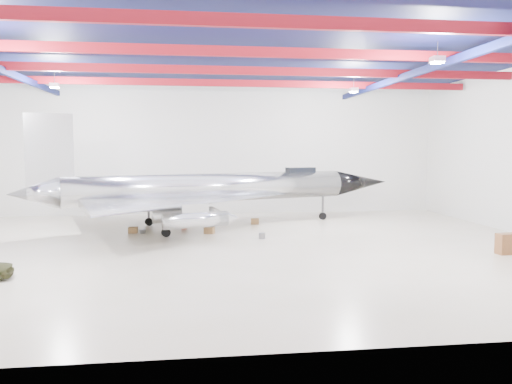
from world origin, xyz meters
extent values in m
plane|color=beige|center=(0.00, 0.00, 0.00)|extent=(40.00, 40.00, 0.00)
plane|color=silver|center=(0.00, 15.00, 5.50)|extent=(40.00, 0.00, 40.00)
plane|color=#0A0F38|center=(0.00, 0.00, 11.00)|extent=(40.00, 40.00, 0.00)
cube|color=maroon|center=(0.00, -9.00, 10.40)|extent=(39.50, 0.25, 0.50)
cube|color=maroon|center=(0.00, -3.00, 10.40)|extent=(39.50, 0.25, 0.50)
cube|color=maroon|center=(0.00, 3.00, 10.40)|extent=(39.50, 0.25, 0.50)
cube|color=maroon|center=(0.00, 9.00, 10.40)|extent=(39.50, 0.25, 0.50)
cube|color=#0B1247|center=(12.00, 0.00, 10.10)|extent=(0.25, 29.50, 0.40)
cube|color=silver|center=(10.00, -6.00, 9.70)|extent=(0.55, 0.55, 0.25)
cube|color=silver|center=(-10.00, 6.00, 9.70)|extent=(0.55, 0.55, 0.25)
cube|color=silver|center=(10.00, 6.00, 9.70)|extent=(0.55, 0.55, 0.25)
cylinder|color=silver|center=(0.22, 7.40, 2.85)|extent=(20.06, 7.89, 2.04)
cone|color=black|center=(12.39, 11.12, 2.85)|extent=(5.46, 3.43, 2.04)
cone|color=silver|center=(-10.98, 3.98, 2.85)|extent=(3.51, 2.84, 2.04)
cube|color=silver|center=(-10.00, 4.28, 5.50)|extent=(2.76, 0.95, 4.58)
cube|color=black|center=(7.03, 9.48, 3.92)|extent=(2.38, 1.43, 0.51)
cylinder|color=silver|center=(-1.07, 1.16, 1.42)|extent=(3.97, 2.01, 0.92)
cylinder|color=silver|center=(-1.81, 3.59, 1.42)|extent=(3.97, 2.01, 0.92)
cylinder|color=silver|center=(-3.59, 9.43, 1.42)|extent=(3.97, 2.01, 0.92)
cylinder|color=silver|center=(-4.34, 11.87, 1.42)|extent=(3.97, 2.01, 0.92)
cylinder|color=#59595B|center=(8.98, 10.08, 0.92)|extent=(0.18, 0.18, 1.83)
cylinder|color=black|center=(8.98, 10.08, 0.28)|extent=(0.61, 0.38, 0.57)
cylinder|color=#59595B|center=(-2.93, 3.78, 0.92)|extent=(0.18, 0.18, 1.83)
cylinder|color=black|center=(-2.93, 3.78, 0.28)|extent=(0.61, 0.38, 0.57)
cylinder|color=#59595B|center=(-4.42, 8.65, 0.92)|extent=(0.18, 0.18, 1.83)
cylinder|color=black|center=(-4.42, 8.65, 0.28)|extent=(0.61, 0.38, 0.57)
cube|color=brown|center=(15.46, -3.75, 0.56)|extent=(1.26, 0.70, 1.11)
cube|color=olive|center=(-5.19, 5.54, 0.20)|extent=(0.62, 0.52, 0.40)
cube|color=#99240F|center=(-1.84, 6.83, 0.14)|extent=(0.40, 0.32, 0.27)
cylinder|color=#59595B|center=(3.06, 2.42, 0.18)|extent=(0.53, 0.53, 0.37)
cube|color=olive|center=(3.37, 8.46, 0.21)|extent=(0.66, 0.56, 0.42)
cube|color=#59595B|center=(-4.55, 5.38, 0.12)|extent=(0.43, 0.39, 0.25)
cube|color=olive|center=(-0.15, 4.70, 0.22)|extent=(0.77, 0.70, 0.44)
camera|label=1|loc=(-1.21, -28.07, 5.62)|focal=35.00mm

